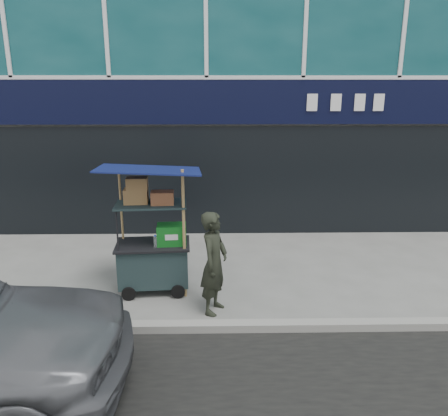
{
  "coord_description": "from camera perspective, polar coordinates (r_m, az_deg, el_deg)",
  "views": [
    {
      "loc": [
        0.19,
        -5.51,
        3.24
      ],
      "look_at": [
        0.31,
        1.2,
        1.35
      ],
      "focal_mm": 35.0,
      "sensor_mm": 36.0,
      "label": 1
    }
  ],
  "objects": [
    {
      "name": "vendor_man",
      "position": [
        6.36,
        -1.3,
        -7.18
      ],
      "size": [
        0.55,
        0.65,
        1.53
      ],
      "primitive_type": "imported",
      "rotation": [
        0.0,
        0.0,
        1.2
      ],
      "color": "black",
      "rests_on": "ground"
    },
    {
      "name": "vendor_cart",
      "position": [
        7.1,
        -9.13,
        -5.17
      ],
      "size": [
        1.63,
        1.2,
        2.1
      ],
      "rotation": [
        0.0,
        0.0,
        0.07
      ],
      "color": "#172828",
      "rests_on": "ground"
    },
    {
      "name": "ground",
      "position": [
        6.4,
        -2.68,
        -14.76
      ],
      "size": [
        80.0,
        80.0,
        0.0
      ],
      "primitive_type": "plane",
      "color": "slate",
      "rests_on": "ground"
    },
    {
      "name": "curb",
      "position": [
        6.19,
        -2.73,
        -15.22
      ],
      "size": [
        80.0,
        0.18,
        0.12
      ],
      "primitive_type": "cube",
      "color": "gray",
      "rests_on": "ground"
    }
  ]
}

